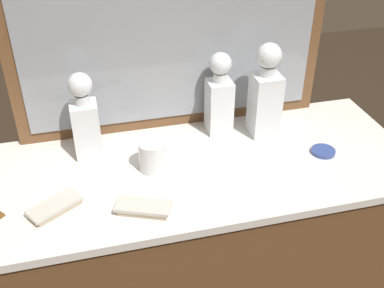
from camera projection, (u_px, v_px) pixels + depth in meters
The scene contains 9 objects.
dresser at pixel (192, 261), 1.67m from camera, with size 1.39×0.55×0.83m.
dresser_mirror at pixel (172, 38), 1.48m from camera, with size 1.03×0.03×0.63m.
crystal_decanter_center at pixel (86, 123), 1.43m from camera, with size 0.08×0.08×0.28m.
crystal_decanter_rear at pixel (265, 99), 1.53m from camera, with size 0.09×0.09×0.32m.
crystal_decanter_far_right at pixel (219, 101), 1.55m from camera, with size 0.08×0.08×0.28m.
crystal_tumbler_front at pixel (153, 157), 1.40m from camera, with size 0.09×0.09×0.09m.
silver_brush_rear at pixel (143, 208), 1.26m from camera, with size 0.16×0.11×0.02m.
silver_brush_center at pixel (55, 207), 1.26m from camera, with size 0.16×0.13×0.02m.
porcelain_dish at pixel (323, 151), 1.49m from camera, with size 0.08×0.08×0.01m.
Camera 1 is at (-0.29, -1.13, 1.68)m, focal length 44.09 mm.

